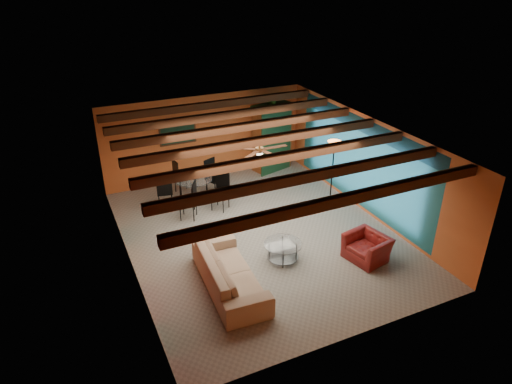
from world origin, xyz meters
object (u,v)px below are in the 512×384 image
armchair (367,247)px  armoire (272,138)px  potted_plant (273,99)px  vase (193,166)px  sofa (230,272)px  floor_lamp (332,173)px  dining_table (194,187)px  coffee_table (283,251)px

armchair → armoire: bearing=164.4°
armchair → potted_plant: 6.10m
armchair → armoire: 5.78m
armchair → vase: vase is taller
sofa → potted_plant: potted_plant is taller
sofa → floor_lamp: 4.73m
vase → sofa: bearing=-97.1°
floor_lamp → armoire: bearing=97.5°
dining_table → armoire: 3.50m
floor_lamp → vase: size_ratio=10.17×
armoire → vase: bearing=-172.7°
dining_table → floor_lamp: floor_lamp is taller
sofa → armoire: (3.67, 5.35, 0.71)m
armchair → dining_table: (-2.83, 4.35, 0.25)m
armchair → vase: size_ratio=4.97×
floor_lamp → armchair: bearing=-105.2°
armchair → vase: bearing=-159.1°
sofa → dining_table: dining_table is taller
potted_plant → floor_lamp: bearing=-82.5°
coffee_table → armoire: (2.17, 4.93, 0.86)m
armoire → potted_plant: bearing=0.0°
sofa → vase: vase is taller
dining_table → potted_plant: bearing=23.2°
armchair → potted_plant: size_ratio=2.01×
coffee_table → potted_plant: size_ratio=1.90×
dining_table → sofa: bearing=-97.1°
dining_table → potted_plant: size_ratio=4.51×
coffee_table → sofa: bearing=-164.5°
potted_plant → armoire: bearing=0.0°
coffee_table → potted_plant: potted_plant is taller
dining_table → potted_plant: (3.18, 1.36, 1.85)m
potted_plant → dining_table: bearing=-156.8°
dining_table → armoire: (3.18, 1.36, 0.53)m
sofa → armoire: size_ratio=1.20×
armchair → coffee_table: 1.99m
vase → armoire: bearing=23.2°
sofa → armoire: 6.53m
sofa → coffee_table: bearing=-71.0°
floor_lamp → dining_table: bearing=155.2°
armoire → floor_lamp: size_ratio=1.12×
sofa → armchair: sofa is taller
armoire → vase: 3.46m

